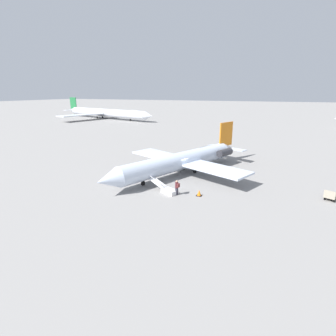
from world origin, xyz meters
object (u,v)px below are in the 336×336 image
object	(u,v)px
boarding_stairs	(167,190)
passenger	(177,187)
airplane_main	(184,160)
luggage_cart	(332,195)
airplane_far_center	(105,113)

from	to	relation	value
boarding_stairs	passenger	distance (m)	1.48
airplane_main	boarding_stairs	size ratio (longest dim) A/B	6.13
boarding_stairs	luggage_cart	world-z (taller)	boarding_stairs
airplane_main	airplane_far_center	size ratio (longest dim) A/B	0.49
airplane_far_center	luggage_cart	distance (m)	98.15
airplane_far_center	passenger	size ratio (longest dim) A/B	29.49
airplane_main	boarding_stairs	world-z (taller)	airplane_main
airplane_far_center	passenger	world-z (taller)	airplane_far_center
boarding_stairs	luggage_cart	bearing A→B (deg)	-140.66
airplane_main	airplane_far_center	bearing A→B (deg)	-113.70
airplane_main	luggage_cart	xyz separation A→B (m)	(2.64, 17.96, -1.47)
luggage_cart	boarding_stairs	bearing A→B (deg)	-49.96
airplane_main	airplane_far_center	xyz separation A→B (m)	(-59.88, -57.67, 0.61)
airplane_far_center	boarding_stairs	xyz separation A→B (m)	(67.75, 58.51, -2.17)
airplane_far_center	boarding_stairs	size ratio (longest dim) A/B	12.52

